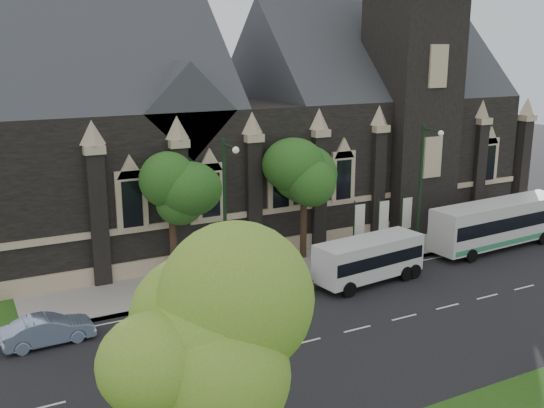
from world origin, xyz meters
TOP-DOWN VIEW (x-y plane):
  - ground at (0.00, 0.00)m, footprint 160.00×160.00m
  - sidewalk at (0.00, 9.50)m, footprint 80.00×5.00m
  - museum at (5.12, 18.78)m, footprint 40.00×17.70m
  - tree_park_near at (-11.77, -8.77)m, footprint 4.42×4.42m
  - tree_walk_right at (3.21, 10.71)m, footprint 4.08×4.08m
  - tree_walk_left at (-5.80, 10.70)m, footprint 3.91×3.91m
  - street_lamp_near at (10.00, 7.09)m, footprint 0.36×1.88m
  - street_lamp_mid at (-4.00, 7.09)m, footprint 0.36×1.88m
  - banner_flag_left at (6.29, 9.00)m, footprint 0.90×0.10m
  - banner_flag_center at (8.29, 9.00)m, footprint 0.90×0.10m
  - banner_flag_right at (10.29, 9.00)m, footprint 0.90×0.10m
  - tour_coach at (16.45, 6.20)m, footprint 11.57×3.22m
  - shuttle_bus at (4.33, 5.00)m, footprint 7.23×3.16m
  - box_trailer at (-1.00, 5.59)m, footprint 2.93×1.72m
  - sedan at (-14.00, 5.60)m, footprint 4.29×1.62m

SIDE VIEW (x-z plane):
  - ground at x=0.00m, z-range 0.00..0.00m
  - sidewalk at x=0.00m, z-range 0.00..0.15m
  - sedan at x=-14.00m, z-range 0.00..1.40m
  - box_trailer at x=-1.00m, z-range 0.10..1.65m
  - shuttle_bus at x=4.33m, z-range 0.22..2.93m
  - tour_coach at x=16.45m, z-range 0.15..3.49m
  - banner_flag_left at x=6.29m, z-range 0.38..4.38m
  - banner_flag_center at x=8.29m, z-range 0.38..4.38m
  - banner_flag_right at x=10.29m, z-range 0.38..4.38m
  - street_lamp_near at x=10.00m, z-range 0.61..9.61m
  - street_lamp_mid at x=-4.00m, z-range 0.61..9.61m
  - tree_walk_left at x=-5.80m, z-range 1.91..9.55m
  - tree_walk_right at x=3.21m, z-range 1.92..9.72m
  - tree_park_near at x=-11.77m, z-range 2.14..10.70m
  - museum at x=5.12m, z-range -6.78..23.12m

